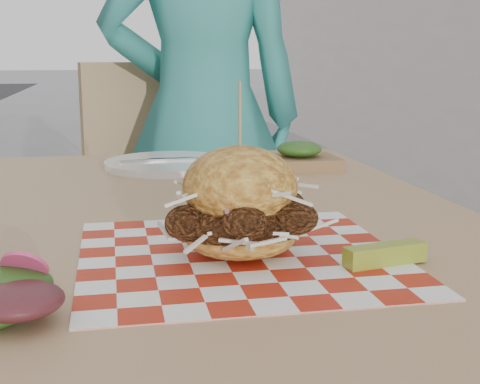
{
  "coord_description": "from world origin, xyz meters",
  "views": [
    {
      "loc": [
        -0.23,
        -0.66,
        0.98
      ],
      "look_at": [
        -0.09,
        0.06,
        0.82
      ],
      "focal_mm": 50.0,
      "sensor_mm": 36.0,
      "label": 1
    }
  ],
  "objects_px": {
    "patio_table": "(198,265)",
    "patio_chair": "(144,195)",
    "diner": "(203,116)",
    "sandwich": "(240,208)"
  },
  "relations": [
    {
      "from": "diner",
      "to": "patio_chair",
      "type": "distance_m",
      "value": 0.32
    },
    {
      "from": "diner",
      "to": "sandwich",
      "type": "distance_m",
      "value": 1.18
    },
    {
      "from": "patio_chair",
      "to": "sandwich",
      "type": "distance_m",
      "value": 1.32
    },
    {
      "from": "diner",
      "to": "sandwich",
      "type": "height_order",
      "value": "diner"
    },
    {
      "from": "diner",
      "to": "sandwich",
      "type": "xyz_separation_m",
      "value": [
        -0.12,
        -1.18,
        0.01
      ]
    },
    {
      "from": "patio_table",
      "to": "patio_chair",
      "type": "xyz_separation_m",
      "value": [
        -0.03,
        1.08,
        -0.12
      ]
    },
    {
      "from": "patio_table",
      "to": "patio_chair",
      "type": "distance_m",
      "value": 1.09
    },
    {
      "from": "patio_table",
      "to": "sandwich",
      "type": "distance_m",
      "value": 0.26
    },
    {
      "from": "diner",
      "to": "patio_table",
      "type": "xyz_separation_m",
      "value": [
        -0.14,
        -0.96,
        -0.13
      ]
    },
    {
      "from": "diner",
      "to": "patio_chair",
      "type": "relative_size",
      "value": 1.68
    }
  ]
}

